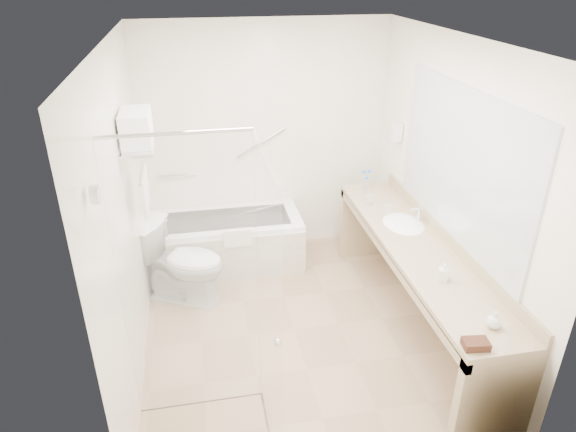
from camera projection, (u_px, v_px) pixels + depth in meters
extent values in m
plane|color=tan|center=(294.00, 330.00, 4.62)|extent=(3.20, 3.20, 0.00)
cube|color=white|center=(296.00, 39.00, 3.50)|extent=(2.60, 3.20, 0.10)
cube|color=white|center=(265.00, 142.00, 5.47)|extent=(2.60, 0.10, 2.50)
cube|color=white|center=(357.00, 334.00, 2.66)|extent=(2.60, 0.10, 2.50)
cube|color=white|center=(126.00, 218.00, 3.85)|extent=(0.10, 3.20, 2.50)
cube|color=white|center=(447.00, 192.00, 4.28)|extent=(0.10, 3.20, 2.50)
cube|color=white|center=(226.00, 241.00, 5.51)|extent=(1.60, 0.70, 0.55)
cube|color=silver|center=(229.00, 261.00, 5.21)|extent=(1.60, 0.02, 0.50)
cube|color=white|center=(237.00, 238.00, 5.12)|extent=(0.28, 0.06, 0.18)
cylinder|color=silver|center=(177.00, 175.00, 5.41)|extent=(0.40, 0.03, 0.03)
cylinder|color=silver|center=(261.00, 143.00, 5.43)|extent=(0.53, 0.03, 0.33)
cube|color=silver|center=(191.00, 286.00, 3.40)|extent=(0.90, 0.01, 2.10)
cube|color=silver|center=(268.00, 320.00, 3.08)|extent=(0.02, 0.90, 2.10)
cylinder|color=silver|center=(175.00, 133.00, 2.93)|extent=(0.90, 0.02, 0.02)
sphere|color=silver|center=(277.00, 343.00, 2.97)|extent=(0.05, 0.05, 0.05)
cylinder|color=silver|center=(95.00, 194.00, 2.53)|extent=(0.04, 0.10, 0.10)
cube|color=silver|center=(139.00, 145.00, 3.97)|extent=(0.24, 0.55, 0.02)
cylinder|color=silver|center=(142.00, 172.00, 4.07)|extent=(0.02, 0.55, 0.02)
cube|color=white|center=(145.00, 190.00, 4.14)|extent=(0.03, 0.42, 0.32)
cube|color=white|center=(138.00, 138.00, 3.95)|extent=(0.22, 0.40, 0.08)
cube|color=white|center=(136.00, 127.00, 3.91)|extent=(0.22, 0.40, 0.08)
cube|color=white|center=(135.00, 116.00, 3.87)|extent=(0.22, 0.40, 0.08)
cube|color=tan|center=(418.00, 248.00, 4.30)|extent=(0.55, 2.70, 0.05)
cube|color=tan|center=(448.00, 237.00, 4.31)|extent=(0.03, 2.70, 0.10)
cube|color=tan|center=(389.00, 257.00, 4.28)|extent=(0.04, 2.70, 0.08)
cube|color=tan|center=(493.00, 404.00, 3.34)|extent=(0.55, 0.08, 0.80)
cube|color=tan|center=(365.00, 223.00, 5.64)|extent=(0.55, 0.08, 0.80)
ellipsoid|color=white|center=(403.00, 226.00, 4.65)|extent=(0.40, 0.52, 0.14)
cylinder|color=silver|center=(419.00, 214.00, 4.63)|extent=(0.03, 0.03, 0.14)
cube|color=silver|center=(460.00, 165.00, 4.02)|extent=(0.02, 2.00, 1.20)
cube|color=silver|center=(397.00, 132.00, 5.11)|extent=(0.08, 0.10, 0.18)
imported|color=white|center=(183.00, 262.00, 4.90)|extent=(0.94, 0.76, 0.80)
cube|color=#422417|center=(476.00, 344.00, 3.15)|extent=(0.17, 0.12, 0.05)
imported|color=silver|center=(443.00, 277.00, 3.80)|extent=(0.12, 0.16, 0.07)
imported|color=silver|center=(494.00, 321.00, 3.31)|extent=(0.14, 0.15, 0.10)
cylinder|color=silver|center=(366.00, 186.00, 5.21)|extent=(0.05, 0.05, 0.15)
cylinder|color=blue|center=(367.00, 178.00, 5.18)|extent=(0.03, 0.03, 0.02)
cylinder|color=silver|center=(363.00, 181.00, 5.29)|extent=(0.06, 0.06, 0.18)
cylinder|color=blue|center=(364.00, 172.00, 5.24)|extent=(0.03, 0.03, 0.03)
cylinder|color=silver|center=(369.00, 180.00, 5.34)|extent=(0.06, 0.06, 0.17)
cylinder|color=blue|center=(370.00, 171.00, 5.30)|extent=(0.03, 0.03, 0.02)
cylinder|color=silver|center=(388.00, 210.00, 4.77)|extent=(0.10, 0.10, 0.10)
cylinder|color=silver|center=(370.00, 200.00, 4.98)|extent=(0.09, 0.09, 0.10)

